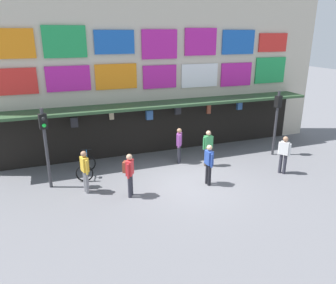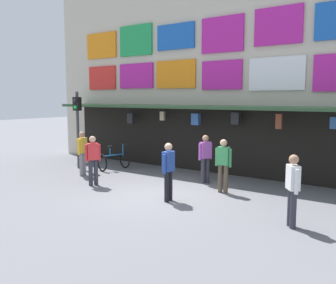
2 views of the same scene
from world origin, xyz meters
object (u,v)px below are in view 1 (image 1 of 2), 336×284
pedestrian_in_black (85,169)px  pedestrian_in_yellow (284,153)px  bicycle_parked (86,167)px  traffic_light_far (277,113)px  traffic_light_near (45,136)px  pedestrian_in_red (208,146)px  pedestrian_in_green (179,143)px  pedestrian_in_purple (209,163)px  pedestrian_in_white (129,172)px

pedestrian_in_black → pedestrian_in_yellow: size_ratio=1.00×
bicycle_parked → pedestrian_in_yellow: size_ratio=0.77×
traffic_light_far → traffic_light_near: bearing=-179.9°
pedestrian_in_black → pedestrian_in_red: same height
pedestrian_in_green → pedestrian_in_purple: bearing=-84.7°
traffic_light_far → pedestrian_in_green: bearing=172.6°
pedestrian_in_green → pedestrian_in_red: 1.34m
traffic_light_far → pedestrian_in_green: size_ratio=1.90×
traffic_light_near → bicycle_parked: traffic_light_near is taller
bicycle_parked → pedestrian_in_white: pedestrian_in_white is taller
traffic_light_near → pedestrian_in_green: size_ratio=1.90×
pedestrian_in_green → pedestrian_in_yellow: size_ratio=1.00×
traffic_light_near → bicycle_parked: size_ratio=2.47×
traffic_light_near → pedestrian_in_red: traffic_light_near is taller
traffic_light_near → pedestrian_in_white: 3.50m
traffic_light_near → pedestrian_in_black: bearing=-35.7°
pedestrian_in_white → bicycle_parked: bearing=118.9°
traffic_light_far → pedestrian_in_yellow: (-1.05, -2.05, -1.19)m
pedestrian_in_green → pedestrian_in_white: (-2.95, -2.44, 0.04)m
traffic_light_near → pedestrian_in_white: traffic_light_near is taller
traffic_light_far → pedestrian_in_purple: (-4.57, -1.93, -1.19)m
bicycle_parked → pedestrian_in_yellow: pedestrian_in_yellow is taller
pedestrian_in_black → traffic_light_far: bearing=5.8°
pedestrian_in_black → pedestrian_in_red: bearing=7.9°
pedestrian_in_black → pedestrian_in_yellow: bearing=-7.7°
bicycle_parked → pedestrian_in_white: size_ratio=0.77×
traffic_light_far → pedestrian_in_red: 3.92m
pedestrian_in_yellow → bicycle_parked: bearing=161.9°
pedestrian_in_red → pedestrian_in_black: bearing=-172.1°
bicycle_parked → pedestrian_in_black: bearing=-96.5°
traffic_light_far → pedestrian_in_black: bearing=-174.2°
pedestrian_in_black → pedestrian_in_white: (1.49, -0.88, 0.04)m
bicycle_parked → pedestrian_in_red: pedestrian_in_red is taller
pedestrian_in_red → pedestrian_in_purple: bearing=-115.8°
pedestrian_in_yellow → pedestrian_in_purple: 3.52m
pedestrian_in_yellow → pedestrian_in_red: size_ratio=1.00×
pedestrian_in_black → pedestrian_in_purple: bearing=-11.9°
pedestrian_in_green → pedestrian_in_yellow: same height
pedestrian_in_green → pedestrian_in_white: bearing=-140.5°
traffic_light_near → traffic_light_far: (10.53, 0.02, 0.00)m
pedestrian_in_green → traffic_light_far: bearing=-7.4°
bicycle_parked → pedestrian_in_white: (1.32, -2.39, 0.59)m
pedestrian_in_purple → pedestrian_in_yellow: bearing=-2.0°
pedestrian_in_purple → bicycle_parked: bearing=150.9°
traffic_light_near → pedestrian_in_red: bearing=-1.3°
bicycle_parked → pedestrian_in_green: 4.31m
bicycle_parked → pedestrian_in_green: bearing=0.6°
pedestrian_in_green → pedestrian_in_white: 3.83m
bicycle_parked → pedestrian_in_yellow: bearing=-18.1°
bicycle_parked → pedestrian_in_black: size_ratio=0.77×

